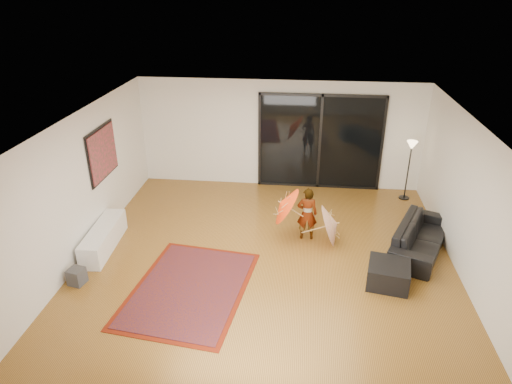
# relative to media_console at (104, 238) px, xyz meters

# --- Properties ---
(floor) EXTENTS (7.00, 7.00, 0.00)m
(floor) POSITION_rel_media_console_xyz_m (3.25, -0.04, -0.23)
(floor) COLOR olive
(floor) RESTS_ON ground
(ceiling) EXTENTS (7.00, 7.00, 0.00)m
(ceiling) POSITION_rel_media_console_xyz_m (3.25, -0.04, 2.47)
(ceiling) COLOR white
(ceiling) RESTS_ON wall_back
(wall_back) EXTENTS (7.00, 0.00, 7.00)m
(wall_back) POSITION_rel_media_console_xyz_m (3.25, 3.46, 1.12)
(wall_back) COLOR silver
(wall_back) RESTS_ON floor
(wall_front) EXTENTS (7.00, 0.00, 7.00)m
(wall_front) POSITION_rel_media_console_xyz_m (3.25, -3.54, 1.12)
(wall_front) COLOR silver
(wall_front) RESTS_ON floor
(wall_left) EXTENTS (0.00, 7.00, 7.00)m
(wall_left) POSITION_rel_media_console_xyz_m (-0.25, -0.04, 1.12)
(wall_left) COLOR silver
(wall_left) RESTS_ON floor
(wall_right) EXTENTS (0.00, 7.00, 7.00)m
(wall_right) POSITION_rel_media_console_xyz_m (6.75, -0.04, 1.12)
(wall_right) COLOR silver
(wall_right) RESTS_ON floor
(sliding_door) EXTENTS (3.06, 0.07, 2.40)m
(sliding_door) POSITION_rel_media_console_xyz_m (4.25, 3.43, 0.97)
(sliding_door) COLOR black
(sliding_door) RESTS_ON wall_back
(painting) EXTENTS (0.04, 1.28, 1.08)m
(painting) POSITION_rel_media_console_xyz_m (-0.21, 0.96, 1.42)
(painting) COLOR black
(painting) RESTS_ON wall_left
(media_console) EXTENTS (0.50, 1.65, 0.45)m
(media_console) POSITION_rel_media_console_xyz_m (0.00, 0.00, 0.00)
(media_console) COLOR white
(media_console) RESTS_ON floor
(speaker) EXTENTS (0.31, 0.31, 0.30)m
(speaker) POSITION_rel_media_console_xyz_m (0.00, -1.18, -0.08)
(speaker) COLOR #424244
(speaker) RESTS_ON floor
(persian_rug) EXTENTS (2.20, 2.85, 0.02)m
(persian_rug) POSITION_rel_media_console_xyz_m (2.00, -1.13, -0.22)
(persian_rug) COLOR #611708
(persian_rug) RESTS_ON floor
(sofa) EXTENTS (1.53, 2.17, 0.59)m
(sofa) POSITION_rel_media_console_xyz_m (6.20, 0.58, 0.07)
(sofa) COLOR black
(sofa) RESTS_ON floor
(ottoman) EXTENTS (0.82, 0.82, 0.40)m
(ottoman) POSITION_rel_media_console_xyz_m (5.42, -0.60, -0.03)
(ottoman) COLOR black
(ottoman) RESTS_ON floor
(floor_lamp) EXTENTS (0.25, 0.25, 1.46)m
(floor_lamp) POSITION_rel_media_console_xyz_m (6.35, 2.95, 0.93)
(floor_lamp) COLOR black
(floor_lamp) RESTS_ON floor
(child) EXTENTS (0.42, 0.28, 1.13)m
(child) POSITION_rel_media_console_xyz_m (3.98, 0.81, 0.34)
(child) COLOR #999999
(child) RESTS_ON floor
(parasol_orange) EXTENTS (0.58, 0.82, 0.87)m
(parasol_orange) POSITION_rel_media_console_xyz_m (3.43, 0.76, 0.51)
(parasol_orange) COLOR #F73E0D
(parasol_orange) RESTS_ON child
(parasol_white) EXTENTS (0.52, 0.85, 0.91)m
(parasol_white) POSITION_rel_media_console_xyz_m (4.58, 0.66, 0.28)
(parasol_white) COLOR silver
(parasol_white) RESTS_ON floor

